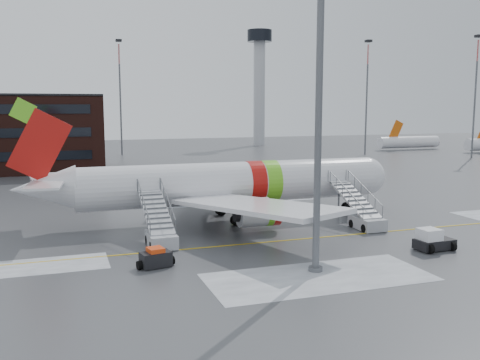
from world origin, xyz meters
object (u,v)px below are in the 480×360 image
object	(u,v)px
airstair_aft	(159,231)
light_mast_near	(320,33)
baggage_tractor	(156,259)
airstair_fwd	(363,215)
pushback_tug	(433,241)
airliner	(223,184)

from	to	relation	value
airstair_aft	light_mast_near	xyz separation A→B (m)	(8.23, -9.92, 13.80)
baggage_tractor	light_mast_near	distance (m)	17.69
airstair_fwd	pushback_tug	xyz separation A→B (m)	(0.85, -8.15, -0.35)
light_mast_near	airstair_aft	bearing A→B (deg)	129.66
airliner	pushback_tug	xyz separation A→B (m)	(11.53, -14.68, -2.70)
pushback_tug	light_mast_near	xyz separation A→B (m)	(-10.40, -1.78, 14.15)
airliner	pushback_tug	distance (m)	18.86
airstair_aft	pushback_tug	bearing A→B (deg)	-23.63
airstair_aft	light_mast_near	distance (m)	18.88
airliner	pushback_tug	size ratio (longest dim) A/B	12.00
airstair_aft	baggage_tractor	size ratio (longest dim) A/B	2.94
airstair_fwd	pushback_tug	world-z (taller)	airstair_fwd
airstair_fwd	pushback_tug	distance (m)	8.20
pushback_tug	airliner	bearing A→B (deg)	128.14
pushback_tug	baggage_tractor	distance (m)	20.07
airliner	airstair_fwd	bearing A→B (deg)	-31.48
airstair_fwd	light_mast_near	size ratio (longest dim) A/B	0.27
airliner	airstair_aft	xyz separation A→B (m)	(-7.09, -6.54, -2.35)
airliner	baggage_tractor	bearing A→B (deg)	-124.36
airstair_aft	light_mast_near	bearing A→B (deg)	-50.34
pushback_tug	light_mast_near	distance (m)	17.64
pushback_tug	light_mast_near	world-z (taller)	light_mast_near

